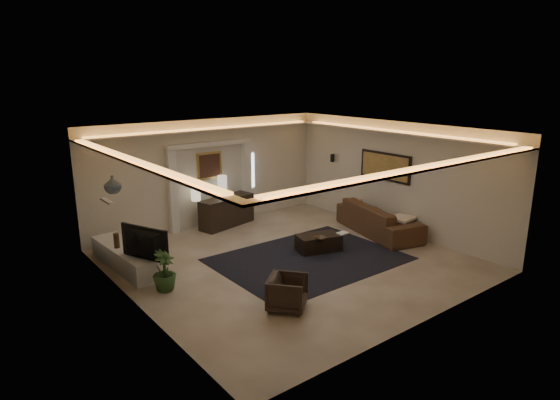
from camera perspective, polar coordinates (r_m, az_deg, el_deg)
floor at (r=10.70m, az=1.13°, el=-7.30°), size 7.00×7.00×0.00m
ceiling at (r=9.98m, az=1.21°, el=8.32°), size 7.00×7.00×0.00m
wall_back at (r=13.09m, az=-8.51°, el=3.26°), size 7.00×0.00×7.00m
wall_front at (r=7.95m, az=17.26°, el=-4.77°), size 7.00×0.00×7.00m
wall_left at (r=8.58m, az=-17.38°, el=-3.36°), size 0.00×7.00×7.00m
wall_right at (r=12.68m, az=13.59°, el=2.65°), size 0.00×7.00×7.00m
cove_soffit at (r=10.02m, az=1.20°, el=6.73°), size 7.00×7.00×0.04m
daylight_slit at (r=13.78m, az=-3.56°, el=3.55°), size 0.25×0.03×1.00m
area_rug at (r=10.80m, az=3.47°, el=-7.09°), size 4.00×3.00×0.01m
pilaster_left at (r=12.57m, az=-12.79°, el=0.95°), size 0.22×0.20×2.20m
pilaster_right at (r=13.66m, az=-4.05°, el=2.37°), size 0.22×0.20×2.20m
alcove_header at (r=12.87m, az=-8.43°, el=6.69°), size 2.52×0.20×0.12m
painting_frame at (r=13.02m, az=-8.48°, el=4.11°), size 0.74×0.04×0.74m
painting_canvas at (r=13.00m, az=-8.42°, el=4.09°), size 0.62×0.02×0.62m
art_panel_frame at (r=12.80m, az=12.53°, el=3.96°), size 0.04×1.64×0.74m
art_panel_gold at (r=12.78m, az=12.45°, el=3.95°), size 0.02×1.50×0.62m
wall_sconce at (r=14.01m, az=6.31°, el=5.05°), size 0.12×0.12×0.22m
wall_niche at (r=9.82m, az=-20.05°, el=-0.11°), size 0.10×0.55×0.04m
console at (r=13.09m, az=-6.41°, el=-1.40°), size 1.71×0.87×0.82m
lamp_left at (r=12.69m, az=-10.11°, el=1.17°), size 0.27×0.27×0.55m
lamp_right at (r=13.07m, az=-6.94°, el=1.69°), size 0.28×0.28×0.57m
media_ledge at (r=10.81m, az=-18.01°, el=-6.55°), size 0.73×2.42×0.45m
tv at (r=9.77m, az=-16.44°, el=-5.17°), size 1.15×0.61×0.68m
figurine at (r=10.71m, az=-19.07°, el=-4.48°), size 0.14×0.14×0.32m
ginger_jar at (r=10.31m, az=-19.46°, el=1.77°), size 0.46×0.46×0.37m
plant at (r=9.42m, az=-13.74°, el=-8.28°), size 0.61×0.61×0.80m
sofa at (r=12.67m, az=11.78°, el=-2.25°), size 2.80×1.64×0.77m
throw_blanket at (r=12.28m, az=14.47°, el=-2.14°), size 0.67×0.58×0.07m
throw_pillow at (r=13.27m, az=9.03°, el=-0.59°), size 0.18×0.38×0.37m
coffee_table at (r=11.25m, az=4.66°, el=-5.11°), size 1.12×0.80×0.38m
bowl at (r=10.85m, az=4.86°, el=-4.54°), size 0.29×0.29×0.07m
magazine at (r=11.33m, az=7.51°, el=-3.88°), size 0.26×0.19×0.03m
armchair at (r=8.52m, az=0.91°, el=-11.09°), size 0.93×0.93×0.61m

